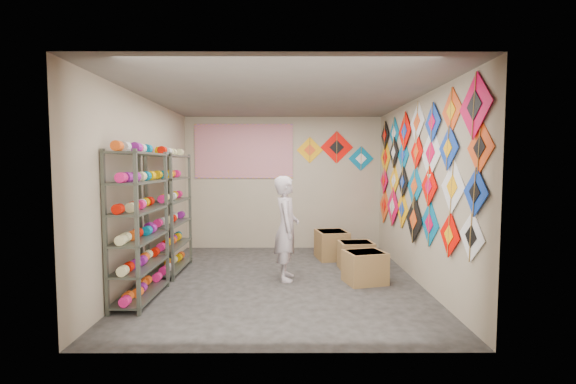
{
  "coord_description": "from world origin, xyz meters",
  "views": [
    {
      "loc": [
        0.09,
        -5.66,
        1.72
      ],
      "look_at": [
        0.1,
        0.3,
        1.3
      ],
      "focal_mm": 24.0,
      "sensor_mm": 36.0,
      "label": 1
    }
  ],
  "objects_px": {
    "carton_c": "(332,245)",
    "shelf_rack_front": "(139,226)",
    "shelf_rack_back": "(170,213)",
    "shopkeeper": "(286,228)",
    "carton_a": "(365,267)",
    "carton_b": "(356,255)"
  },
  "relations": [
    {
      "from": "carton_a",
      "to": "carton_b",
      "type": "distance_m",
      "value": 0.77
    },
    {
      "from": "carton_c",
      "to": "shelf_rack_front",
      "type": "bearing_deg",
      "value": -150.84
    },
    {
      "from": "shelf_rack_back",
      "to": "carton_c",
      "type": "distance_m",
      "value": 2.91
    },
    {
      "from": "shelf_rack_back",
      "to": "shelf_rack_front",
      "type": "bearing_deg",
      "value": -90.0
    },
    {
      "from": "carton_c",
      "to": "shopkeeper",
      "type": "bearing_deg",
      "value": -132.83
    },
    {
      "from": "shelf_rack_front",
      "to": "carton_b",
      "type": "bearing_deg",
      "value": 26.02
    },
    {
      "from": "shopkeeper",
      "to": "carton_a",
      "type": "height_order",
      "value": "shopkeeper"
    },
    {
      "from": "shelf_rack_back",
      "to": "carton_b",
      "type": "xyz_separation_m",
      "value": [
        3.01,
        0.17,
        -0.73
      ]
    },
    {
      "from": "shelf_rack_front",
      "to": "shopkeeper",
      "type": "height_order",
      "value": "shelf_rack_front"
    },
    {
      "from": "shelf_rack_front",
      "to": "shopkeeper",
      "type": "bearing_deg",
      "value": 25.62
    },
    {
      "from": "shelf_rack_front",
      "to": "shelf_rack_back",
      "type": "distance_m",
      "value": 1.3
    },
    {
      "from": "shelf_rack_back",
      "to": "carton_a",
      "type": "height_order",
      "value": "shelf_rack_back"
    },
    {
      "from": "shopkeeper",
      "to": "carton_a",
      "type": "xyz_separation_m",
      "value": [
        1.14,
        -0.19,
        -0.55
      ]
    },
    {
      "from": "shelf_rack_front",
      "to": "carton_c",
      "type": "xyz_separation_m",
      "value": [
        2.69,
        2.16,
        -0.69
      ]
    },
    {
      "from": "shopkeeper",
      "to": "carton_a",
      "type": "relative_size",
      "value": 2.81
    },
    {
      "from": "shopkeeper",
      "to": "carton_a",
      "type": "bearing_deg",
      "value": -99.2
    },
    {
      "from": "shelf_rack_front",
      "to": "shopkeeper",
      "type": "xyz_separation_m",
      "value": [
        1.86,
        0.89,
        -0.17
      ]
    },
    {
      "from": "carton_b",
      "to": "shelf_rack_front",
      "type": "bearing_deg",
      "value": -158.52
    },
    {
      "from": "shelf_rack_back",
      "to": "shopkeeper",
      "type": "bearing_deg",
      "value": -12.46
    },
    {
      "from": "shelf_rack_front",
      "to": "carton_a",
      "type": "bearing_deg",
      "value": 13.16
    },
    {
      "from": "shopkeeper",
      "to": "shelf_rack_back",
      "type": "bearing_deg",
      "value": 77.69
    },
    {
      "from": "shelf_rack_front",
      "to": "shelf_rack_back",
      "type": "bearing_deg",
      "value": 90.0
    }
  ]
}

